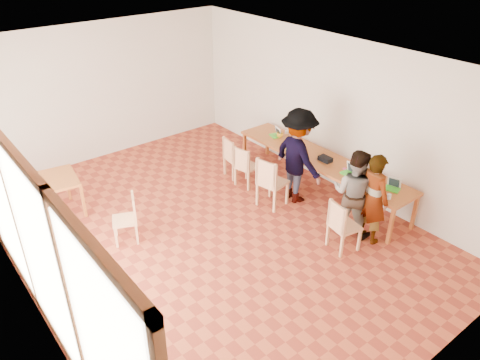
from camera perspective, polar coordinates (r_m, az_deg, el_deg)
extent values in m
plane|color=#A94729|center=(8.35, -3.74, -6.15)|extent=(8.00, 8.00, 0.00)
cube|color=beige|center=(10.89, -16.42, 10.30)|extent=(6.00, 0.10, 3.00)
cube|color=beige|center=(5.31, 22.00, -12.19)|extent=(6.00, 0.10, 3.00)
cube|color=beige|center=(9.44, 11.15, 8.08)|extent=(0.10, 8.00, 3.00)
cube|color=white|center=(6.61, -25.71, -4.23)|extent=(0.10, 8.00, 3.00)
cube|color=white|center=(7.04, -4.56, 14.30)|extent=(6.00, 8.00, 0.04)
cube|color=#AC5626|center=(9.25, 9.81, 2.49)|extent=(0.80, 4.00, 0.05)
cube|color=#AC5626|center=(8.21, 17.91, -5.40)|extent=(0.06, 0.06, 0.70)
cube|color=#AC5626|center=(10.46, 0.56, 3.92)|extent=(0.06, 0.06, 0.70)
cube|color=#AC5626|center=(8.72, 20.50, -3.72)|extent=(0.06, 0.06, 0.70)
cube|color=#AC5626|center=(10.86, 3.36, 4.87)|extent=(0.06, 0.06, 0.70)
cube|color=#AC5626|center=(9.03, -22.14, -0.08)|extent=(0.90, 0.90, 0.05)
cube|color=#AC5626|center=(8.81, -23.24, -3.96)|extent=(0.05, 0.05, 0.70)
cube|color=#AC5626|center=(9.48, -24.67, -1.87)|extent=(0.05, 0.05, 0.70)
cube|color=#AC5626|center=(8.97, -18.58, -2.37)|extent=(0.05, 0.05, 0.70)
cube|color=#AC5626|center=(9.63, -20.31, -0.43)|extent=(0.05, 0.05, 0.70)
cube|color=tan|center=(7.86, 12.66, -5.52)|extent=(0.49, 0.49, 0.04)
cube|color=tan|center=(7.62, 11.73, -4.44)|extent=(0.12, 0.43, 0.45)
cube|color=tan|center=(8.83, 4.01, -0.29)|extent=(0.56, 0.56, 0.04)
cube|color=tan|center=(8.55, 3.22, 0.74)|extent=(0.14, 0.47, 0.49)
cube|color=tan|center=(9.85, -0.48, 2.71)|extent=(0.46, 0.46, 0.04)
cube|color=tan|center=(9.66, -1.43, 3.70)|extent=(0.09, 0.41, 0.43)
cube|color=tan|center=(9.51, 0.92, 1.66)|extent=(0.47, 0.47, 0.04)
cube|color=tan|center=(9.28, 0.19, 2.53)|extent=(0.11, 0.41, 0.43)
cube|color=tan|center=(8.11, -13.90, -4.76)|extent=(0.52, 0.52, 0.04)
cube|color=tan|center=(7.98, -12.80, -3.24)|extent=(0.19, 0.38, 0.42)
imported|color=gray|center=(8.01, 15.93, -2.15)|extent=(0.44, 0.62, 1.60)
imported|color=gray|center=(8.11, 13.71, -1.53)|extent=(0.81, 0.92, 1.58)
imported|color=gray|center=(8.85, 7.09, 2.90)|extent=(0.81, 1.27, 1.86)
cube|color=green|center=(8.45, 18.02, -1.06)|extent=(0.25, 0.30, 0.03)
cube|color=white|center=(8.49, 18.30, -0.25)|extent=(0.14, 0.25, 0.21)
cube|color=green|center=(8.73, 13.06, 0.72)|extent=(0.20, 0.27, 0.03)
cube|color=white|center=(8.75, 13.54, 1.43)|extent=(0.09, 0.24, 0.22)
cube|color=green|center=(10.08, 4.26, 5.40)|extent=(0.22, 0.27, 0.02)
cube|color=white|center=(10.08, 4.70, 5.92)|extent=(0.12, 0.23, 0.20)
imported|color=#C98F14|center=(10.01, 4.88, 5.49)|extent=(0.18, 0.18, 0.11)
cylinder|color=#24804E|center=(9.41, 5.84, 4.37)|extent=(0.07, 0.07, 0.28)
cylinder|color=silver|center=(8.15, 17.71, -1.94)|extent=(0.07, 0.07, 0.09)
cylinder|color=white|center=(10.23, 5.71, 5.83)|extent=(0.08, 0.08, 0.06)
cube|color=#BB3276|center=(8.91, 12.75, 1.29)|extent=(0.05, 0.10, 0.01)
cube|color=black|center=(9.13, 10.36, 2.54)|extent=(0.16, 0.26, 0.09)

